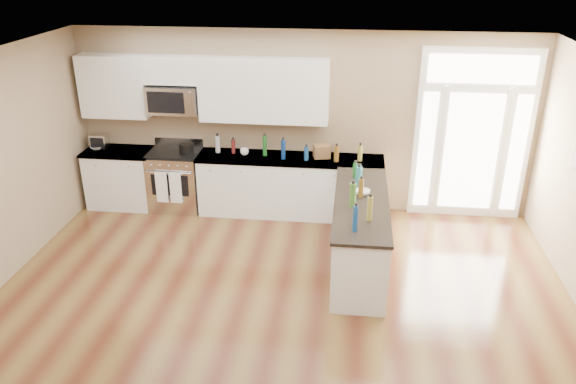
{
  "coord_description": "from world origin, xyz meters",
  "views": [
    {
      "loc": [
        0.75,
        -4.28,
        3.94
      ],
      "look_at": [
        0.01,
        2.0,
        1.12
      ],
      "focal_mm": 35.0,
      "sensor_mm": 36.0,
      "label": 1
    }
  ],
  "objects_px": {
    "peninsula_cabinet": "(359,236)",
    "kitchen_range": "(176,180)",
    "stockpot": "(186,148)",
    "toaster_oven": "(100,141)"
  },
  "relations": [
    {
      "from": "peninsula_cabinet",
      "to": "kitchen_range",
      "type": "relative_size",
      "value": 2.15
    },
    {
      "from": "peninsula_cabinet",
      "to": "toaster_oven",
      "type": "height_order",
      "value": "toaster_oven"
    },
    {
      "from": "kitchen_range",
      "to": "stockpot",
      "type": "distance_m",
      "value": 0.6
    },
    {
      "from": "peninsula_cabinet",
      "to": "toaster_oven",
      "type": "xyz_separation_m",
      "value": [
        -4.14,
        1.53,
        0.62
      ]
    },
    {
      "from": "stockpot",
      "to": "peninsula_cabinet",
      "type": "bearing_deg",
      "value": -27.79
    },
    {
      "from": "stockpot",
      "to": "toaster_oven",
      "type": "xyz_separation_m",
      "value": [
        -1.45,
        0.11,
        0.02
      ]
    },
    {
      "from": "kitchen_range",
      "to": "stockpot",
      "type": "height_order",
      "value": "stockpot"
    },
    {
      "from": "peninsula_cabinet",
      "to": "stockpot",
      "type": "height_order",
      "value": "stockpot"
    },
    {
      "from": "peninsula_cabinet",
      "to": "stockpot",
      "type": "xyz_separation_m",
      "value": [
        -2.69,
        1.42,
        0.6
      ]
    },
    {
      "from": "peninsula_cabinet",
      "to": "stockpot",
      "type": "distance_m",
      "value": 3.1
    }
  ]
}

